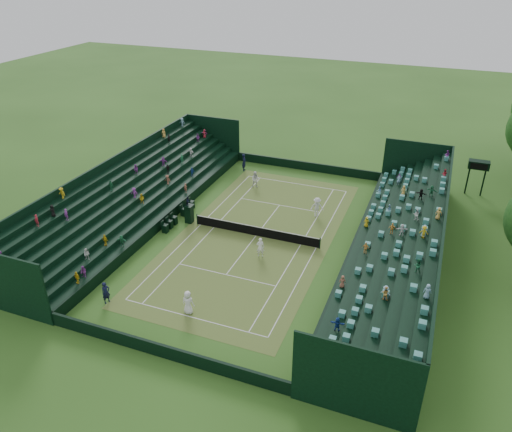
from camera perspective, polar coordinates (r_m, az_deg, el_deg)
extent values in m
plane|color=#2F591C|center=(44.07, 0.00, -2.29)|extent=(160.00, 160.00, 0.00)
cube|color=#437A28|center=(44.07, 0.00, -2.28)|extent=(12.97, 26.77, 0.01)
cube|color=black|center=(57.41, 5.81, 5.69)|extent=(17.17, 0.20, 1.00)
cube|color=black|center=(32.40, -10.64, -14.90)|extent=(17.17, 0.20, 1.00)
cube|color=black|center=(41.93, 10.89, -3.81)|extent=(0.20, 31.77, 1.00)
cube|color=black|center=(47.19, -9.64, 0.17)|extent=(0.20, 31.77, 1.00)
cube|color=black|center=(41.87, 11.56, -3.93)|extent=(0.80, 32.00, 1.00)
cube|color=black|center=(41.66, 12.66, -3.87)|extent=(0.80, 32.00, 1.45)
cube|color=black|center=(41.48, 13.78, -3.80)|extent=(0.80, 32.00, 1.90)
cube|color=black|center=(41.31, 14.91, -3.73)|extent=(0.80, 32.00, 2.35)
cube|color=black|center=(41.15, 16.04, -3.66)|extent=(0.80, 32.00, 2.80)
cube|color=black|center=(41.01, 17.19, -3.59)|extent=(0.80, 32.00, 3.25)
cube|color=black|center=(40.89, 18.34, -3.52)|extent=(0.80, 32.00, 3.70)
cube|color=black|center=(40.79, 19.49, -3.44)|extent=(0.80, 32.00, 4.15)
cube|color=black|center=(40.61, 20.27, -3.11)|extent=(0.20, 32.00, 4.90)
cube|color=black|center=(47.43, -10.16, 0.28)|extent=(0.80, 32.00, 1.00)
cube|color=black|center=(47.71, -11.01, 0.68)|extent=(0.80, 32.00, 1.45)
cube|color=black|center=(48.01, -11.85, 1.08)|extent=(0.80, 32.00, 1.90)
cube|color=black|center=(48.32, -12.68, 1.47)|extent=(0.80, 32.00, 2.35)
cube|color=black|center=(48.65, -13.50, 1.85)|extent=(0.80, 32.00, 2.80)
cube|color=black|center=(48.98, -14.31, 2.23)|extent=(0.80, 32.00, 3.25)
cube|color=black|center=(49.33, -15.10, 2.61)|extent=(0.80, 32.00, 3.70)
cube|color=black|center=(49.69, -15.89, 2.98)|extent=(0.80, 32.00, 4.15)
cube|color=black|center=(49.83, -16.41, 3.45)|extent=(0.20, 32.00, 4.90)
cylinder|color=black|center=(45.96, -6.73, -0.37)|extent=(0.10, 0.10, 1.06)
cylinder|color=black|center=(42.34, 7.32, -3.10)|extent=(0.10, 0.10, 1.06)
cube|color=black|center=(43.84, 0.00, -1.77)|extent=(11.57, 0.02, 0.86)
cube|color=white|center=(43.61, 0.00, -1.24)|extent=(11.57, 0.04, 0.07)
cylinder|color=black|center=(55.53, 23.01, 3.81)|extent=(0.16, 0.16, 3.00)
cylinder|color=black|center=(55.64, 24.53, 3.54)|extent=(0.16, 0.16, 3.00)
cube|color=black|center=(54.93, 24.13, 5.38)|extent=(2.00, 1.00, 0.80)
cube|color=black|center=(46.27, -7.66, 0.21)|extent=(0.65, 0.65, 1.67)
cube|color=black|center=(45.87, -7.73, 1.18)|extent=(0.83, 0.83, 0.09)
cube|color=black|center=(45.87, -8.11, 1.60)|extent=(0.07, 0.83, 0.65)
imported|color=black|center=(45.65, -7.77, 1.71)|extent=(0.41, 0.48, 0.86)
cube|color=black|center=(45.19, -10.33, -1.40)|extent=(0.48, 0.48, 0.76)
cube|color=black|center=(45.08, -10.64, -0.82)|extent=(0.06, 0.48, 0.48)
cube|color=black|center=(45.78, -9.82, -0.94)|extent=(0.48, 0.48, 0.76)
cube|color=black|center=(45.67, -10.13, -0.37)|extent=(0.06, 0.48, 0.48)
cube|color=black|center=(46.38, -9.33, -0.50)|extent=(0.48, 0.48, 0.76)
cube|color=black|center=(46.26, -9.63, 0.07)|extent=(0.06, 0.48, 0.48)
cube|color=black|center=(47.74, -8.27, 0.47)|extent=(0.48, 0.48, 0.76)
cube|color=black|center=(47.63, -8.56, 1.03)|extent=(0.06, 0.48, 0.48)
cube|color=black|center=(48.35, -7.81, 0.88)|extent=(0.48, 0.48, 0.76)
cube|color=black|center=(48.24, -8.10, 1.43)|extent=(0.06, 0.48, 0.48)
cube|color=black|center=(48.97, -7.37, 1.29)|extent=(0.48, 0.48, 0.76)
cube|color=black|center=(48.86, -7.65, 1.83)|extent=(0.06, 0.48, 0.48)
imported|color=white|center=(35.17, -7.78, -9.76)|extent=(0.90, 0.60, 1.79)
imported|color=white|center=(40.78, 0.50, -3.59)|extent=(0.74, 0.60, 1.77)
imported|color=white|center=(52.75, -0.06, 4.19)|extent=(1.01, 0.88, 1.77)
imported|color=white|center=(47.21, 6.98, 1.02)|extent=(1.43, 1.17, 1.92)
imported|color=black|center=(56.89, -1.37, 6.15)|extent=(0.66, 0.83, 1.99)
imported|color=black|center=(37.37, -16.77, -8.39)|extent=(0.61, 0.72, 1.69)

